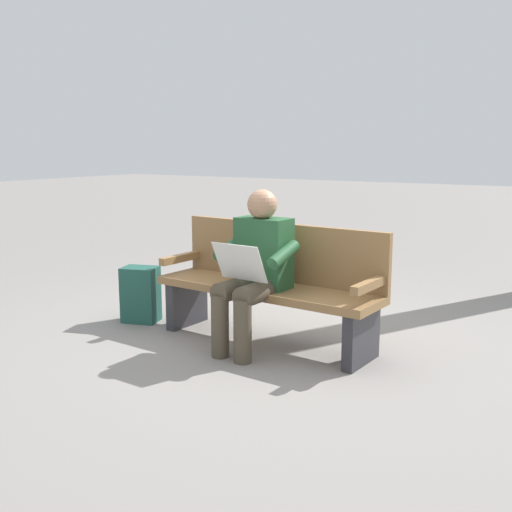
# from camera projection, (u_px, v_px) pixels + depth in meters

# --- Properties ---
(ground_plane) EXTENTS (40.00, 40.00, 0.00)m
(ground_plane) POSITION_uv_depth(u_px,v_px,m) (266.00, 342.00, 4.67)
(ground_plane) COLOR gray
(bench_near) EXTENTS (1.83, 0.60, 0.90)m
(bench_near) POSITION_uv_depth(u_px,v_px,m) (271.00, 283.00, 4.64)
(bench_near) COLOR olive
(bench_near) RESTS_ON ground
(person_seated) EXTENTS (0.59, 0.59, 1.18)m
(person_seated) POSITION_uv_depth(u_px,v_px,m) (255.00, 266.00, 4.42)
(person_seated) COLOR #23512D
(person_seated) RESTS_ON ground
(backpack) EXTENTS (0.34, 0.32, 0.47)m
(backpack) POSITION_uv_depth(u_px,v_px,m) (141.00, 295.00, 5.20)
(backpack) COLOR #1E4C42
(backpack) RESTS_ON ground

